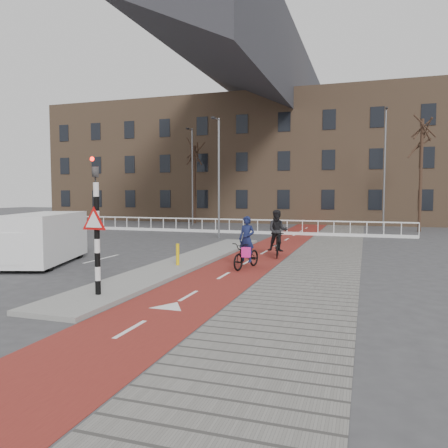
% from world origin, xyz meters
% --- Properties ---
extents(ground, '(120.00, 120.00, 0.00)m').
position_xyz_m(ground, '(0.00, 0.00, 0.00)').
color(ground, '#38383A').
rests_on(ground, ground).
extents(bike_lane, '(2.50, 60.00, 0.01)m').
position_xyz_m(bike_lane, '(1.50, 10.00, 0.01)').
color(bike_lane, maroon).
rests_on(bike_lane, ground).
extents(sidewalk, '(3.00, 60.00, 0.01)m').
position_xyz_m(sidewalk, '(4.30, 10.00, 0.01)').
color(sidewalk, slate).
rests_on(sidewalk, ground).
extents(curb_island, '(1.80, 16.00, 0.12)m').
position_xyz_m(curb_island, '(-0.70, 4.00, 0.06)').
color(curb_island, gray).
rests_on(curb_island, ground).
extents(traffic_signal, '(0.80, 0.80, 3.68)m').
position_xyz_m(traffic_signal, '(-0.60, -2.02, 1.99)').
color(traffic_signal, black).
rests_on(traffic_signal, curb_island).
extents(bollard, '(0.12, 0.12, 0.78)m').
position_xyz_m(bollard, '(-0.54, 2.87, 0.51)').
color(bollard, '#E5B90C').
rests_on(bollard, curb_island).
extents(cyclist_near, '(1.02, 1.91, 1.90)m').
position_xyz_m(cyclist_near, '(1.87, 3.56, 0.65)').
color(cyclist_near, black).
rests_on(cyclist_near, bike_lane).
extents(cyclist_far, '(0.96, 1.94, 2.01)m').
position_xyz_m(cyclist_far, '(2.36, 6.77, 0.84)').
color(cyclist_far, black).
rests_on(cyclist_far, bike_lane).
extents(van, '(3.10, 4.88, 1.95)m').
position_xyz_m(van, '(-5.82, 2.18, 1.03)').
color(van, white).
rests_on(van, ground).
extents(railing, '(28.00, 0.10, 0.99)m').
position_xyz_m(railing, '(-5.00, 17.00, 0.31)').
color(railing, silver).
rests_on(railing, ground).
extents(townhouse_row, '(46.00, 10.00, 15.90)m').
position_xyz_m(townhouse_row, '(-3.00, 32.00, 7.81)').
color(townhouse_row, '#7F6047').
rests_on(townhouse_row, ground).
extents(tree_mid, '(0.27, 0.27, 7.05)m').
position_xyz_m(tree_mid, '(-8.95, 25.44, 3.52)').
color(tree_mid, black).
rests_on(tree_mid, ground).
extents(tree_right, '(0.22, 0.22, 7.94)m').
position_xyz_m(tree_right, '(9.55, 22.17, 3.97)').
color(tree_right, black).
rests_on(tree_right, ground).
extents(streetlight_near, '(0.12, 0.12, 7.22)m').
position_xyz_m(streetlight_near, '(-2.56, 13.48, 3.61)').
color(streetlight_near, slate).
rests_on(streetlight_near, ground).
extents(streetlight_left, '(0.12, 0.12, 8.21)m').
position_xyz_m(streetlight_left, '(-8.23, 23.15, 4.11)').
color(streetlight_left, slate).
rests_on(streetlight_left, ground).
extents(streetlight_right, '(0.12, 0.12, 8.88)m').
position_xyz_m(streetlight_right, '(7.16, 22.60, 4.44)').
color(streetlight_right, slate).
rests_on(streetlight_right, ground).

